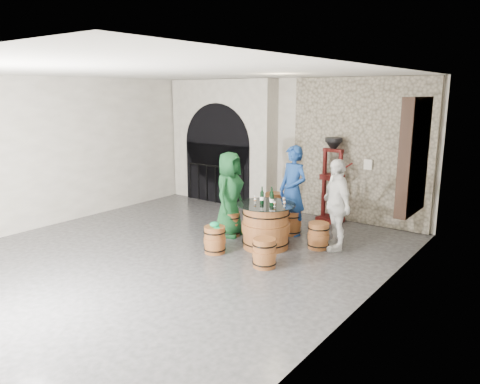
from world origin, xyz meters
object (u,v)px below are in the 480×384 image
Objects in this scene: wine_bottle_left at (262,197)px; wine_bottle_right at (271,197)px; barrel_stool_right at (318,236)px; corking_press at (332,174)px; barrel_stool_left at (231,224)px; barrel_stool_near_left at (215,240)px; barrel_stool_near_right at (264,253)px; person_white at (336,205)px; barrel_stool_far at (292,223)px; person_blue at (293,191)px; wine_bottle_center at (272,199)px; person_green at (229,194)px; barrel_table at (266,226)px; side_barrel at (274,205)px.

wine_bottle_left and wine_bottle_right have the same top height.
barrel_stool_right is 2.09m from corking_press.
barrel_stool_near_left is (0.39, -0.97, 0.00)m from barrel_stool_left.
barrel_stool_near_right is 1.75m from person_white.
barrel_stool_right is at bearing -27.67° from barrel_stool_far.
wine_bottle_center is (0.18, -1.06, 0.06)m from person_blue.
person_green reaches higher than barrel_stool_near_left.
person_white is 1.37m from wine_bottle_left.
barrel_stool_right is 0.68m from person_white.
corking_press reaches higher than barrel_stool_right.
person_green is at bearing 169.90° from barrel_table.
barrel_stool_near_left is 1.52× the size of wine_bottle_right.
barrel_stool_left and barrel_stool_far have the same top height.
wine_bottle_left is (-0.07, -0.03, 0.56)m from barrel_table.
side_barrel is 0.30× the size of corking_press.
barrel_table reaches higher than barrel_stool_right.
person_green is (-1.53, 1.01, 0.62)m from barrel_stool_near_right.
barrel_stool_near_left is 1.52× the size of wine_bottle_center.
person_blue reaches higher than barrel_stool_near_right.
corking_press reaches higher than wine_bottle_center.
barrel_stool_near_left is (-1.11, 0.04, 0.00)m from barrel_stool_near_right.
side_barrel is at bearing 99.62° from barrel_stool_near_left.
wine_bottle_center is at bearing 115.26° from barrel_stool_near_right.
barrel_stool_right is at bearing 32.81° from wine_bottle_left.
wine_bottle_left is (-0.06, -1.04, 0.06)m from person_blue.
barrel_stool_far is 1.00× the size of barrel_stool_near_right.
barrel_stool_far is 1.90m from barrel_stool_near_right.
barrel_stool_near_left is at bearing -123.49° from wine_bottle_left.
person_blue is at bearing 90.98° from barrel_table.
barrel_stool_near_left is 0.26× the size of corking_press.
corking_press reaches higher than person_green.
person_blue is at bearing 86.92° from wine_bottle_left.
wine_bottle_center is 1.00× the size of wine_bottle_right.
person_blue reaches higher than barrel_stool_left.
wine_bottle_left is 2.40m from corking_press.
barrel_table is 1.91× the size of side_barrel.
side_barrel is at bearing 138.24° from barrel_stool_far.
barrel_stool_near_right is at bearing -73.31° from barrel_stool_far.
person_green is at bearing 167.39° from wine_bottle_left.
corking_press reaches higher than wine_bottle_right.
person_blue is at bearing 99.50° from wine_bottle_center.
wine_bottle_center is at bearing -58.44° from side_barrel.
barrel_stool_near_right is (-0.29, -1.38, 0.00)m from barrel_stool_right.
barrel_stool_near_left is at bearing -134.82° from wine_bottle_center.
barrel_stool_near_left is 1.28m from wine_bottle_center.
barrel_stool_near_left is 1.23m from person_green.
person_white reaches higher than side_barrel.
wine_bottle_right is (0.08, 0.06, 0.56)m from barrel_table.
barrel_table is 1.00m from barrel_stool_near_right.
wine_bottle_right is (0.15, 0.09, 0.00)m from wine_bottle_left.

